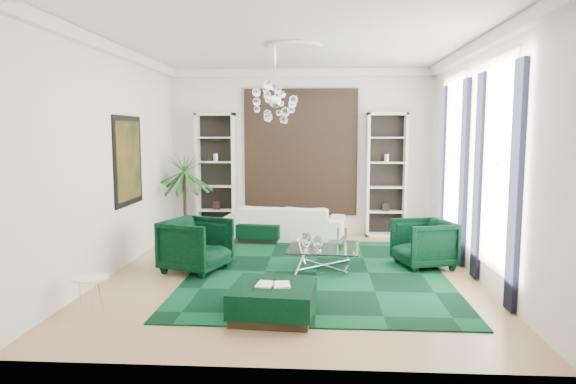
# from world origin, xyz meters

# --- Properties ---
(floor) EXTENTS (6.00, 7.00, 0.02)m
(floor) POSITION_xyz_m (0.00, 0.00, -0.01)
(floor) COLOR tan
(floor) RESTS_ON ground
(ceiling) EXTENTS (6.00, 7.00, 0.02)m
(ceiling) POSITION_xyz_m (0.00, 0.00, 3.81)
(ceiling) COLOR white
(ceiling) RESTS_ON ground
(wall_back) EXTENTS (6.00, 0.02, 3.80)m
(wall_back) POSITION_xyz_m (0.00, 3.51, 1.90)
(wall_back) COLOR silver
(wall_back) RESTS_ON ground
(wall_front) EXTENTS (6.00, 0.02, 3.80)m
(wall_front) POSITION_xyz_m (0.00, -3.51, 1.90)
(wall_front) COLOR silver
(wall_front) RESTS_ON ground
(wall_left) EXTENTS (0.02, 7.00, 3.80)m
(wall_left) POSITION_xyz_m (-3.01, 0.00, 1.90)
(wall_left) COLOR silver
(wall_left) RESTS_ON ground
(wall_right) EXTENTS (0.02, 7.00, 3.80)m
(wall_right) POSITION_xyz_m (3.01, 0.00, 1.90)
(wall_right) COLOR silver
(wall_right) RESTS_ON ground
(crown_molding) EXTENTS (6.00, 7.00, 0.18)m
(crown_molding) POSITION_xyz_m (0.00, 0.00, 3.70)
(crown_molding) COLOR white
(crown_molding) RESTS_ON ceiling
(ceiling_medallion) EXTENTS (0.90, 0.90, 0.05)m
(ceiling_medallion) POSITION_xyz_m (0.00, 0.30, 3.77)
(ceiling_medallion) COLOR white
(ceiling_medallion) RESTS_ON ceiling
(tapestry) EXTENTS (2.50, 0.06, 2.80)m
(tapestry) POSITION_xyz_m (0.00, 3.46, 1.90)
(tapestry) COLOR black
(tapestry) RESTS_ON wall_back
(shelving_left) EXTENTS (0.90, 0.38, 2.80)m
(shelving_left) POSITION_xyz_m (-1.95, 3.31, 1.40)
(shelving_left) COLOR white
(shelving_left) RESTS_ON floor
(shelving_right) EXTENTS (0.90, 0.38, 2.80)m
(shelving_right) POSITION_xyz_m (1.95, 3.31, 1.40)
(shelving_right) COLOR white
(shelving_right) RESTS_ON floor
(painting) EXTENTS (0.04, 1.30, 1.60)m
(painting) POSITION_xyz_m (-2.97, 0.60, 1.85)
(painting) COLOR black
(painting) RESTS_ON wall_left
(window_near) EXTENTS (0.03, 1.10, 2.90)m
(window_near) POSITION_xyz_m (2.99, -0.90, 1.90)
(window_near) COLOR white
(window_near) RESTS_ON wall_right
(curtain_near_a) EXTENTS (0.07, 0.30, 3.25)m
(curtain_near_a) POSITION_xyz_m (2.96, -1.68, 1.65)
(curtain_near_a) COLOR black
(curtain_near_a) RESTS_ON floor
(curtain_near_b) EXTENTS (0.07, 0.30, 3.25)m
(curtain_near_b) POSITION_xyz_m (2.96, -0.12, 1.65)
(curtain_near_b) COLOR black
(curtain_near_b) RESTS_ON floor
(window_far) EXTENTS (0.03, 1.10, 2.90)m
(window_far) POSITION_xyz_m (2.99, 1.50, 1.90)
(window_far) COLOR white
(window_far) RESTS_ON wall_right
(curtain_far_a) EXTENTS (0.07, 0.30, 3.25)m
(curtain_far_a) POSITION_xyz_m (2.96, 0.72, 1.65)
(curtain_far_a) COLOR black
(curtain_far_a) RESTS_ON floor
(curtain_far_b) EXTENTS (0.07, 0.30, 3.25)m
(curtain_far_b) POSITION_xyz_m (2.96, 2.28, 1.65)
(curtain_far_b) COLOR black
(curtain_far_b) RESTS_ON floor
(rug) EXTENTS (4.20, 5.00, 0.02)m
(rug) POSITION_xyz_m (0.40, 0.05, 0.01)
(rug) COLOR black
(rug) RESTS_ON floor
(sofa) EXTENTS (2.68, 1.29, 0.76)m
(sofa) POSITION_xyz_m (-0.31, 2.80, 0.38)
(sofa) COLOR white
(sofa) RESTS_ON floor
(armchair_left) EXTENTS (1.26, 1.24, 0.90)m
(armchair_left) POSITION_xyz_m (-1.65, 0.06, 0.45)
(armchair_left) COLOR black
(armchair_left) RESTS_ON floor
(armchair_right) EXTENTS (1.14, 1.12, 0.84)m
(armchair_right) POSITION_xyz_m (2.27, 0.56, 0.42)
(armchair_right) COLOR black
(armchair_right) RESTS_ON floor
(coffee_table) EXTENTS (1.28, 1.28, 0.41)m
(coffee_table) POSITION_xyz_m (0.52, 0.27, 0.20)
(coffee_table) COLOR white
(coffee_table) RESTS_ON floor
(ottoman_side) EXTENTS (1.04, 1.04, 0.41)m
(ottoman_side) POSITION_xyz_m (-0.81, 2.61, 0.20)
(ottoman_side) COLOR black
(ottoman_side) RESTS_ON floor
(ottoman_front) EXTENTS (1.11, 1.11, 0.41)m
(ottoman_front) POSITION_xyz_m (-0.13, -2.05, 0.21)
(ottoman_front) COLOR black
(ottoman_front) RESTS_ON floor
(book) EXTENTS (0.44, 0.29, 0.03)m
(book) POSITION_xyz_m (-0.13, -2.05, 0.43)
(book) COLOR white
(book) RESTS_ON ottoman_front
(side_table) EXTENTS (0.59, 0.59, 0.45)m
(side_table) POSITION_xyz_m (-2.55, -2.00, 0.22)
(side_table) COLOR white
(side_table) RESTS_ON floor
(palm) EXTENTS (1.93, 1.93, 2.46)m
(palm) POSITION_xyz_m (-2.53, 2.68, 1.23)
(palm) COLOR #19591E
(palm) RESTS_ON floor
(chandelier) EXTENTS (0.97, 0.97, 0.75)m
(chandelier) POSITION_xyz_m (-0.29, 0.11, 2.85)
(chandelier) COLOR white
(chandelier) RESTS_ON ceiling
(table_plant) EXTENTS (0.18, 0.16, 0.27)m
(table_plant) POSITION_xyz_m (0.82, 0.02, 0.54)
(table_plant) COLOR #19591E
(table_plant) RESTS_ON coffee_table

